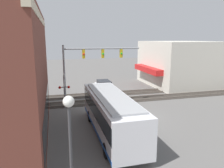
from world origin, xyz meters
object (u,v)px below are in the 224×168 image
at_px(crossing_signal, 64,87).
at_px(parked_car_white, 104,86).
at_px(streetlamp, 71,147).
at_px(city_bus, 111,113).

xyz_separation_m(crossing_signal, parked_car_white, (6.77, -5.68, -1.61)).
distance_m(crossing_signal, streetlamp, 14.40).
xyz_separation_m(city_bus, streetlamp, (-7.19, 3.53, 1.35)).
bearing_deg(parked_car_white, streetlamp, 163.83).
bearing_deg(city_bus, streetlamp, 153.87).
bearing_deg(city_bus, parked_car_white, -10.56).
height_order(city_bus, parked_car_white, city_bus).
xyz_separation_m(streetlamp, parked_car_white, (21.14, -6.13, -2.37)).
relative_size(city_bus, crossing_signal, 2.68).
height_order(crossing_signal, parked_car_white, crossing_signal).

